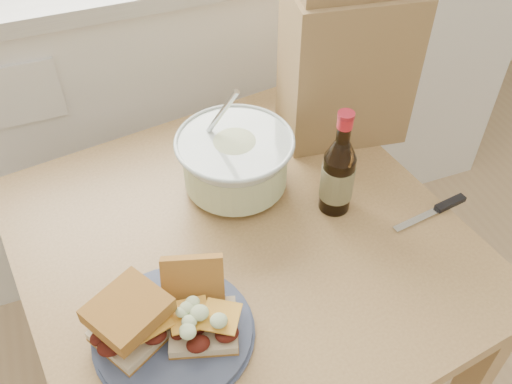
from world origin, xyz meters
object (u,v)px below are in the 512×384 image
object	(u,v)px
plate	(174,332)
beer_bottle	(338,174)
coleslaw_bowl	(235,163)
paper_bag	(346,64)
dining_table	(243,270)

from	to	relation	value
plate	beer_bottle	size ratio (longest dim) A/B	1.11
coleslaw_bowl	plate	bearing A→B (deg)	-125.65
coleslaw_bowl	paper_bag	distance (m)	0.33
dining_table	beer_bottle	bearing A→B (deg)	-4.03
plate	coleslaw_bowl	size ratio (longest dim) A/B	1.09
plate	paper_bag	distance (m)	0.68
dining_table	beer_bottle	size ratio (longest dim) A/B	3.91
dining_table	coleslaw_bowl	xyz separation A→B (m)	(0.04, 0.15, 0.16)
paper_bag	plate	bearing A→B (deg)	-132.95
coleslaw_bowl	beer_bottle	size ratio (longest dim) A/B	1.02
plate	coleslaw_bowl	bearing A→B (deg)	54.35
dining_table	plate	distance (m)	0.26
dining_table	paper_bag	xyz separation A→B (m)	(0.34, 0.25, 0.28)
coleslaw_bowl	beer_bottle	distance (m)	0.22
dining_table	paper_bag	size ratio (longest dim) A/B	2.67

